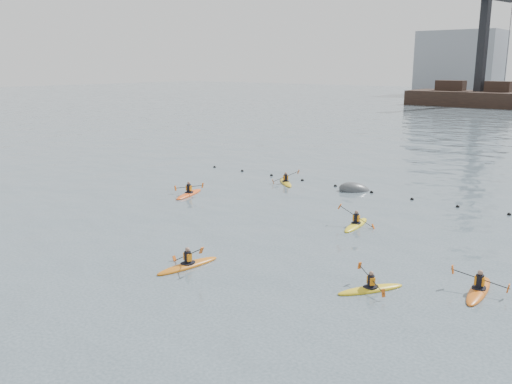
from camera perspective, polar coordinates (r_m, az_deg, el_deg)
ground at (r=20.36m, az=-13.03°, el=-12.34°), size 400.00×400.00×0.00m
float_line at (r=37.90m, az=14.17°, el=-0.33°), size 33.24×0.73×0.24m
kayaker_0 at (r=24.21m, az=-7.18°, el=-7.60°), size 2.24×3.26×1.31m
kayaker_1 at (r=22.11m, az=11.97°, el=-9.90°), size 2.03×2.75×0.98m
kayaker_2 at (r=37.23m, az=-7.06°, el=-0.15°), size 2.15×3.34×1.06m
kayaker_3 at (r=30.43m, az=10.48°, el=-3.35°), size 2.17×3.17×1.25m
kayaker_4 at (r=23.21m, az=22.39°, el=-9.49°), size 2.20×3.30×1.04m
kayaker_5 at (r=40.61m, az=3.14°, el=1.04°), size 2.66×2.48×1.13m
mooring_buoy at (r=38.87m, az=10.34°, el=0.15°), size 2.71×2.77×1.62m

